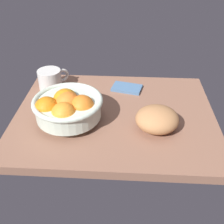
{
  "coord_description": "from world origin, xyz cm",
  "views": [
    {
      "loc": [
        -3.55,
        76.14,
        54.12
      ],
      "look_at": [
        0.6,
        6.59,
        5.0
      ],
      "focal_mm": 43.35,
      "sensor_mm": 36.0,
      "label": 1
    }
  ],
  "objects_px": {
    "napkin_folded": "(127,88)",
    "mug": "(51,79)",
    "bread_loaf": "(157,119)",
    "fruit_bowl": "(67,107)"
  },
  "relations": [
    {
      "from": "napkin_folded",
      "to": "mug",
      "type": "bearing_deg",
      "value": 1.97
    },
    {
      "from": "fruit_bowl",
      "to": "napkin_folded",
      "type": "height_order",
      "value": "fruit_bowl"
    },
    {
      "from": "bread_loaf",
      "to": "mug",
      "type": "xyz_separation_m",
      "value": [
        0.39,
        -0.23,
        0.0
      ]
    },
    {
      "from": "bread_loaf",
      "to": "mug",
      "type": "relative_size",
      "value": 1.23
    },
    {
      "from": "bread_loaf",
      "to": "napkin_folded",
      "type": "relative_size",
      "value": 1.21
    },
    {
      "from": "fruit_bowl",
      "to": "bread_loaf",
      "type": "bearing_deg",
      "value": 176.22
    },
    {
      "from": "bread_loaf",
      "to": "mug",
      "type": "height_order",
      "value": "mug"
    },
    {
      "from": "mug",
      "to": "napkin_folded",
      "type": "bearing_deg",
      "value": -178.03
    },
    {
      "from": "fruit_bowl",
      "to": "mug",
      "type": "xyz_separation_m",
      "value": [
        0.11,
        -0.21,
        -0.02
      ]
    },
    {
      "from": "bread_loaf",
      "to": "napkin_folded",
      "type": "height_order",
      "value": "bread_loaf"
    }
  ]
}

